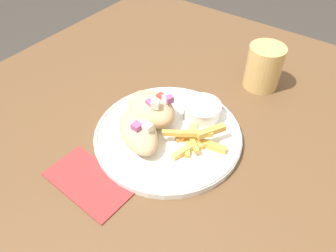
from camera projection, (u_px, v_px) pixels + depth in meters
name	position (u px, v px, depth m)	size (l,w,h in m)	color
table	(184.00, 162.00, 0.74)	(1.13, 1.13, 0.72)	brown
napkin	(89.00, 182.00, 0.60)	(0.17, 0.10, 0.00)	maroon
plate	(168.00, 134.00, 0.68)	(0.30, 0.30, 0.02)	white
pita_sandwich_near	(139.00, 131.00, 0.64)	(0.15, 0.13, 0.06)	tan
pita_sandwich_far	(152.00, 109.00, 0.68)	(0.13, 0.10, 0.07)	tan
fries_pile	(196.00, 139.00, 0.64)	(0.12, 0.11, 0.04)	gold
sauce_ramekin	(200.00, 109.00, 0.70)	(0.08, 0.08, 0.03)	white
water_glass	(263.00, 69.00, 0.78)	(0.09, 0.09, 0.11)	tan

